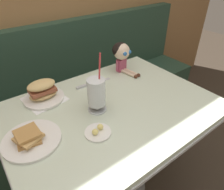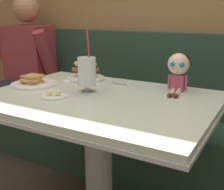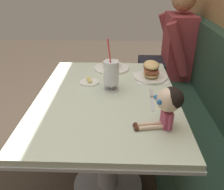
% 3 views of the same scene
% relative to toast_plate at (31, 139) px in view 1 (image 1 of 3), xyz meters
% --- Properties ---
extents(booth_bench, '(2.60, 0.48, 1.00)m').
position_rel_toast_plate_xyz_m(booth_bench, '(0.42, 0.62, -0.43)').
color(booth_bench, '#233D2D').
rests_on(booth_bench, ground).
extents(diner_table, '(1.11, 0.81, 0.74)m').
position_rel_toast_plate_xyz_m(diner_table, '(0.42, -0.01, -0.21)').
color(diner_table, beige).
rests_on(diner_table, ground).
extents(toast_plate, '(0.25, 0.25, 0.06)m').
position_rel_toast_plate_xyz_m(toast_plate, '(0.00, 0.00, 0.00)').
color(toast_plate, white).
rests_on(toast_plate, diner_table).
extents(milkshake_glass, '(0.10, 0.10, 0.32)m').
position_rel_toast_plate_xyz_m(milkshake_glass, '(0.35, 0.01, 0.08)').
color(milkshake_glass, silver).
rests_on(milkshake_glass, diner_table).
extents(sandwich_plate, '(0.22, 0.22, 0.12)m').
position_rel_toast_plate_xyz_m(sandwich_plate, '(0.16, 0.27, 0.03)').
color(sandwich_plate, white).
rests_on(sandwich_plate, diner_table).
extents(butter_saucer, '(0.12, 0.12, 0.04)m').
position_rel_toast_plate_xyz_m(butter_saucer, '(0.26, -0.13, -0.01)').
color(butter_saucer, white).
rests_on(butter_saucer, diner_table).
extents(butter_knife, '(0.24, 0.03, 0.01)m').
position_rel_toast_plate_xyz_m(butter_knife, '(0.43, 0.25, -0.01)').
color(butter_knife, silver).
rests_on(butter_knife, diner_table).
extents(seated_doll, '(0.13, 0.23, 0.20)m').
position_rel_toast_plate_xyz_m(seated_doll, '(0.72, 0.28, 0.11)').
color(seated_doll, '#B74C6B').
rests_on(seated_doll, diner_table).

